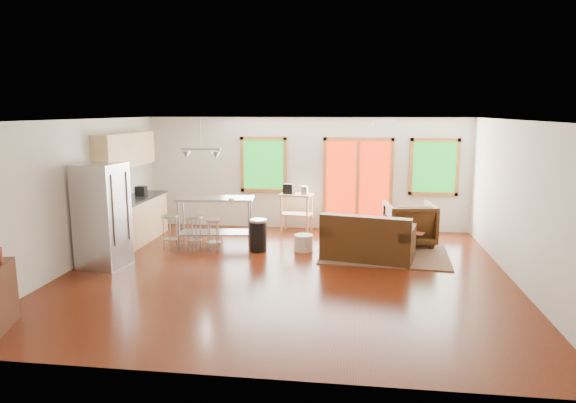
# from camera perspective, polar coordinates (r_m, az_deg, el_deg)

# --- Properties ---
(floor) EXTENTS (7.50, 7.00, 0.02)m
(floor) POSITION_cam_1_polar(r_m,az_deg,el_deg) (8.87, -0.26, -8.06)
(floor) COLOR #3A1005
(floor) RESTS_ON ground
(ceiling) EXTENTS (7.50, 7.00, 0.02)m
(ceiling) POSITION_cam_1_polar(r_m,az_deg,el_deg) (8.43, -0.27, 9.12)
(ceiling) COLOR white
(ceiling) RESTS_ON ground
(back_wall) EXTENTS (7.50, 0.02, 2.60)m
(back_wall) POSITION_cam_1_polar(r_m,az_deg,el_deg) (12.00, 2.02, 3.13)
(back_wall) COLOR beige
(back_wall) RESTS_ON ground
(left_wall) EXTENTS (0.02, 7.00, 2.60)m
(left_wall) POSITION_cam_1_polar(r_m,az_deg,el_deg) (9.79, -22.63, 0.78)
(left_wall) COLOR beige
(left_wall) RESTS_ON ground
(right_wall) EXTENTS (0.02, 7.00, 2.60)m
(right_wall) POSITION_cam_1_polar(r_m,az_deg,el_deg) (8.87, 24.57, -0.26)
(right_wall) COLOR beige
(right_wall) RESTS_ON ground
(front_wall) EXTENTS (7.50, 0.02, 2.60)m
(front_wall) POSITION_cam_1_polar(r_m,az_deg,el_deg) (5.18, -5.58, -6.23)
(front_wall) COLOR beige
(front_wall) RESTS_ON ground
(window_left) EXTENTS (1.10, 0.05, 1.30)m
(window_left) POSITION_cam_1_polar(r_m,az_deg,el_deg) (12.07, -2.74, 4.12)
(window_left) COLOR #115B14
(window_left) RESTS_ON back_wall
(french_doors) EXTENTS (1.60, 0.05, 2.10)m
(french_doors) POSITION_cam_1_polar(r_m,az_deg,el_deg) (11.92, 7.74, 2.03)
(french_doors) COLOR #BB2007
(french_doors) RESTS_ON back_wall
(window_right) EXTENTS (1.10, 0.05, 1.30)m
(window_right) POSITION_cam_1_polar(r_m,az_deg,el_deg) (12.00, 15.94, 3.71)
(window_right) COLOR #115B14
(window_right) RESTS_ON back_wall
(rug) EXTENTS (2.52, 2.00, 0.02)m
(rug) POSITION_cam_1_polar(r_m,az_deg,el_deg) (10.18, 10.64, -5.71)
(rug) COLOR #4A5C39
(rug) RESTS_ON floor
(loveseat) EXTENTS (1.81, 1.26, 0.88)m
(loveseat) POSITION_cam_1_polar(r_m,az_deg,el_deg) (9.72, 8.87, -4.36)
(loveseat) COLOR black
(loveseat) RESTS_ON floor
(coffee_table) EXTENTS (1.09, 0.79, 0.39)m
(coffee_table) POSITION_cam_1_polar(r_m,az_deg,el_deg) (10.53, 10.54, -3.35)
(coffee_table) COLOR #3A1C0D
(coffee_table) RESTS_ON floor
(armchair) EXTENTS (1.07, 1.02, 0.98)m
(armchair) POSITION_cam_1_polar(r_m,az_deg,el_deg) (10.89, 13.34, -2.18)
(armchair) COLOR black
(armchair) RESTS_ON floor
(ottoman) EXTENTS (0.72, 0.72, 0.42)m
(ottoman) POSITION_cam_1_polar(r_m,az_deg,el_deg) (10.97, 7.87, -3.41)
(ottoman) COLOR black
(ottoman) RESTS_ON floor
(pouf) EXTENTS (0.45, 0.45, 0.33)m
(pouf) POSITION_cam_1_polar(r_m,az_deg,el_deg) (10.21, 1.72, -4.62)
(pouf) COLOR beige
(pouf) RESTS_ON floor
(vase) EXTENTS (0.21, 0.21, 0.32)m
(vase) POSITION_cam_1_polar(r_m,az_deg,el_deg) (10.36, 10.73, -2.55)
(vase) COLOR silver
(vase) RESTS_ON coffee_table
(book) EXTENTS (0.19, 0.10, 0.27)m
(book) POSITION_cam_1_polar(r_m,az_deg,el_deg) (10.19, 13.78, -2.78)
(book) COLOR maroon
(book) RESTS_ON coffee_table
(cabinets) EXTENTS (0.64, 2.24, 2.30)m
(cabinets) POSITION_cam_1_polar(r_m,az_deg,el_deg) (11.22, -16.96, 0.28)
(cabinets) COLOR tan
(cabinets) RESTS_ON floor
(refrigerator) EXTENTS (0.83, 0.80, 1.85)m
(refrigerator) POSITION_cam_1_polar(r_m,az_deg,el_deg) (9.61, -19.90, -1.49)
(refrigerator) COLOR #B7BABC
(refrigerator) RESTS_ON floor
(island) EXTENTS (1.64, 0.82, 1.00)m
(island) POSITION_cam_1_polar(r_m,az_deg,el_deg) (10.65, -8.09, -1.21)
(island) COLOR #B7BABC
(island) RESTS_ON floor
(cup) EXTENTS (0.12, 0.09, 0.11)m
(cup) POSITION_cam_1_polar(r_m,az_deg,el_deg) (10.19, -6.32, 0.15)
(cup) COLOR white
(cup) RESTS_ON island
(bar_stool_a) EXTENTS (0.43, 0.43, 0.70)m
(bar_stool_a) POSITION_cam_1_polar(r_m,az_deg,el_deg) (10.50, -13.02, -2.46)
(bar_stool_a) COLOR #B7BABC
(bar_stool_a) RESTS_ON floor
(bar_stool_b) EXTENTS (0.38, 0.38, 0.70)m
(bar_stool_b) POSITION_cam_1_polar(r_m,az_deg,el_deg) (10.32, -10.40, -2.57)
(bar_stool_b) COLOR #B7BABC
(bar_stool_b) RESTS_ON floor
(bar_stool_c) EXTENTS (0.33, 0.33, 0.65)m
(bar_stool_c) POSITION_cam_1_polar(r_m,az_deg,el_deg) (10.17, -8.32, -2.89)
(bar_stool_c) COLOR #B7BABC
(bar_stool_c) RESTS_ON floor
(trash_can) EXTENTS (0.43, 0.43, 0.64)m
(trash_can) POSITION_cam_1_polar(r_m,az_deg,el_deg) (10.17, -3.33, -3.75)
(trash_can) COLOR black
(trash_can) RESTS_ON floor
(kitchen_cart) EXTENTS (0.79, 0.58, 1.10)m
(kitchen_cart) POSITION_cam_1_polar(r_m,az_deg,el_deg) (11.72, 0.84, 0.26)
(kitchen_cart) COLOR tan
(kitchen_cart) RESTS_ON floor
(ceiling_flush) EXTENTS (0.35, 0.35, 0.12)m
(ceiling_flush) POSITION_cam_1_polar(r_m,az_deg,el_deg) (8.96, 10.57, 8.50)
(ceiling_flush) COLOR white
(ceiling_flush) RESTS_ON ceiling
(pendant_light) EXTENTS (0.80, 0.18, 0.79)m
(pendant_light) POSITION_cam_1_polar(r_m,az_deg,el_deg) (10.35, -9.64, 5.21)
(pendant_light) COLOR gray
(pendant_light) RESTS_ON ceiling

